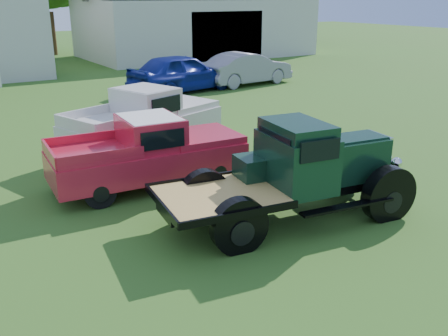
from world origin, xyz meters
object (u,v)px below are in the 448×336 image
vintage_flatbed (291,172)px  white_pickup (144,121)px  red_pickup (148,152)px  misc_car_grey (247,69)px  misc_car_blue (182,73)px

vintage_flatbed → white_pickup: (-0.53, 5.91, -0.11)m
vintage_flatbed → red_pickup: size_ratio=1.09×
vintage_flatbed → red_pickup: (-1.61, 3.25, -0.16)m
red_pickup → misc_car_grey: red_pickup is taller
red_pickup → misc_car_grey: (10.13, 10.54, -0.05)m
vintage_flatbed → misc_car_grey: bearing=66.4°
misc_car_blue → red_pickup: bearing=139.0°
misc_car_blue → misc_car_grey: size_ratio=1.07×
red_pickup → misc_car_blue: misc_car_blue is taller
white_pickup → misc_car_blue: bearing=37.2°
vintage_flatbed → white_pickup: 5.93m
red_pickup → misc_car_blue: size_ratio=0.89×
vintage_flatbed → white_pickup: vintage_flatbed is taller
red_pickup → misc_car_grey: size_ratio=0.95×
misc_car_grey → vintage_flatbed: bearing=142.9°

